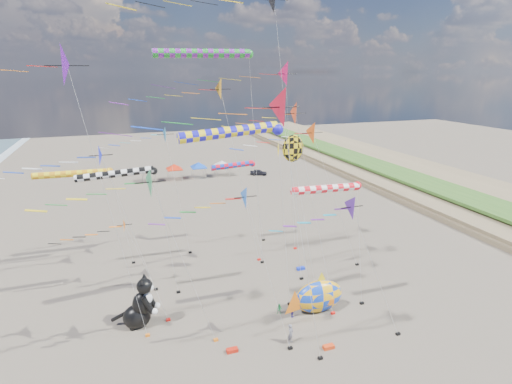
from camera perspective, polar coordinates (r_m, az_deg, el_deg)
The scene contains 30 objects.
delta_kite_0 at distance 29.56m, azimuth 14.47°, elevation -2.39°, with size 10.04×2.00×13.06m.
delta_kite_1 at distance 39.95m, azimuth -20.50°, elevation -5.78°, with size 9.05×1.56×7.81m.
delta_kite_2 at distance 32.13m, azimuth -21.93°, elevation 4.48°, with size 10.34×1.83×16.32m.
delta_kite_3 at distance 28.34m, azimuth -16.12°, elevation 1.36°, with size 11.30×2.28×15.39m.
delta_kite_4 at distance 45.30m, azimuth -14.35°, elevation 7.46°, with size 9.27×2.09×15.61m.
delta_kite_5 at distance 33.86m, azimuth 5.40°, elevation 10.51°, with size 11.34×2.30×18.97m.
delta_kite_6 at distance 27.15m, azimuth -0.91°, elevation -1.92°, with size 8.71×1.85×13.77m.
delta_kite_7 at distance 44.34m, azimuth 1.66°, elevation 16.29°, with size 15.92×2.92×22.54m.
delta_kite_8 at distance 24.46m, azimuth 2.78°, elevation 11.62°, with size 13.01×2.68×20.59m.
delta_kite_9 at distance 41.19m, azimuth -5.84°, elevation 14.11°, with size 13.26×2.37×20.83m.
delta_kite_10 at distance 40.51m, azimuth 9.42°, elevation 7.94°, with size 12.96×2.54×16.64m.
delta_kite_11 at distance 36.65m, azimuth -0.40°, elevation 25.49°, with size 16.60×2.79×28.42m.
delta_kite_12 at distance 29.93m, azimuth -24.83°, elevation 15.82°, with size 13.10×3.01×23.18m.
windsock_0 at distance 45.42m, azimuth -24.34°, elevation 2.36°, with size 9.11×0.73×11.46m.
windsock_1 at distance 31.84m, azimuth -3.00°, elevation 8.50°, with size 9.88×0.91×17.12m.
windsock_2 at distance 48.28m, azimuth -2.99°, elevation 3.76°, with size 6.83×0.70×10.75m.
windsock_3 at distance 33.79m, azimuth 10.47°, elevation 0.40°, with size 7.77×0.71×12.25m.
windsock_4 at distance 40.25m, azimuth -7.01°, elevation 18.95°, with size 10.96×0.88×23.31m.
windsock_5 at distance 36.88m, azimuth -18.91°, elevation 2.38°, with size 8.26×0.68×13.02m.
angelfish_kite at distance 38.73m, azimuth 5.03°, elevation 6.04°, with size 3.74×3.02×15.44m.
cat_inflatable at distance 36.78m, azimuth -16.42°, elevation -14.65°, with size 3.59×1.80×4.85m, color black, non-canonical shape.
fish_inflatable at distance 38.22m, azimuth 8.87°, elevation -14.51°, with size 6.35×2.73×3.97m.
person_adult at distance 34.40m, azimuth 4.96°, elevation -19.52°, with size 0.62×0.41×1.71m, color slate.
child_green at distance 37.85m, azimuth 3.37°, elevation -16.36°, with size 0.50×0.39×1.03m, color #1A7F3B.
child_blue at distance 37.55m, azimuth 5.19°, elevation -16.76°, with size 0.57×0.24×0.97m, color #211C94.
kite_bag_0 at distance 33.88m, azimuth -3.43°, elevation -21.63°, with size 0.90×0.44×0.30m, color red.
kite_bag_1 at distance 34.63m, azimuth 10.32°, elevation -20.94°, with size 0.90×0.44×0.30m, color red.
kite_bag_2 at distance 45.61m, azimuth 6.42°, elevation -10.80°, with size 0.90×0.44×0.30m, color #142DD1.
tent_row at distance 83.04m, azimuth -9.92°, elevation 3.98°, with size 19.20×4.20×3.80m.
parked_car at distance 85.36m, azimuth 0.36°, elevation 2.83°, with size 1.44×3.59×1.22m, color #26262D.
Camera 1 is at (-11.32, -20.03, 21.19)m, focal length 28.00 mm.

